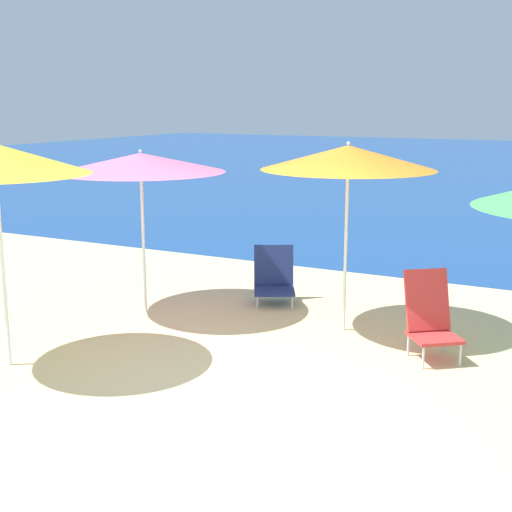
# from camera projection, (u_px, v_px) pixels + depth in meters

# --- Properties ---
(ground_plane) EXTENTS (60.00, 60.00, 0.00)m
(ground_plane) POSITION_uv_depth(u_px,v_px,m) (238.00, 399.00, 6.28)
(ground_plane) COLOR beige
(beach_umbrella_orange) EXTENTS (1.93, 1.93, 2.14)m
(beach_umbrella_orange) POSITION_uv_depth(u_px,v_px,m) (348.00, 158.00, 7.76)
(beach_umbrella_orange) COLOR white
(beach_umbrella_orange) RESTS_ON ground
(beach_umbrella_pink) EXTENTS (2.04, 2.04, 2.01)m
(beach_umbrella_pink) POSITION_uv_depth(u_px,v_px,m) (141.00, 163.00, 8.50)
(beach_umbrella_pink) COLOR white
(beach_umbrella_pink) RESTS_ON ground
(beach_chair_navy) EXTENTS (0.72, 0.74, 0.73)m
(beach_chair_navy) POSITION_uv_depth(u_px,v_px,m) (274.00, 278.00, 9.28)
(beach_chair_navy) COLOR silver
(beach_chair_navy) RESTS_ON ground
(beach_chair_red) EXTENTS (0.70, 0.71, 0.89)m
(beach_chair_red) POSITION_uv_depth(u_px,v_px,m) (430.00, 316.00, 7.23)
(beach_chair_red) COLOR silver
(beach_chair_red) RESTS_ON ground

